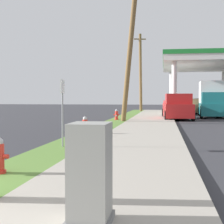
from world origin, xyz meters
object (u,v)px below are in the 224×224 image
utility_cabinet (90,177)px  truck_teal_on_apron (211,100)px  car_white_by_far_pump (181,107)px  car_tan_by_near_pump (190,107)px  utility_pole_midground (130,48)px  fire_hydrant_second (85,126)px  street_sign_post (62,99)px  utility_pole_background (141,72)px  truck_navy_at_forecourt (215,99)px  truck_red_at_far_bay (177,108)px  fire_hydrant_third (116,115)px

utility_cabinet → truck_teal_on_apron: size_ratio=0.19×
car_white_by_far_pump → truck_teal_on_apron: truck_teal_on_apron is taller
car_tan_by_near_pump → truck_teal_on_apron: bearing=-78.9°
utility_pole_midground → utility_cabinet: utility_pole_midground is taller
utility_pole_midground → fire_hydrant_second: bearing=-98.9°
utility_pole_midground → street_sign_post: utility_pole_midground is taller
utility_pole_background → truck_teal_on_apron: bearing=-54.0°
utility_cabinet → car_white_by_far_pump: size_ratio=0.27×
fire_hydrant_second → truck_navy_at_forecourt: truck_navy_at_forecourt is taller
truck_teal_on_apron → car_tan_by_near_pump: bearing=101.1°
street_sign_post → car_white_by_far_pump: street_sign_post is taller
car_tan_by_near_pump → truck_navy_at_forecourt: (3.06, 3.43, 0.77)m
utility_pole_background → truck_red_at_far_bay: 14.32m
truck_navy_at_forecourt → truck_teal_on_apron: same height
truck_teal_on_apron → truck_red_at_far_bay: truck_teal_on_apron is taller
car_tan_by_near_pump → truck_red_at_far_bay: truck_red_at_far_bay is taller
truck_navy_at_forecourt → truck_red_at_far_bay: (-4.81, -14.06, -0.57)m
fire_hydrant_third → truck_navy_at_forecourt: truck_navy_at_forecourt is taller
truck_teal_on_apron → fire_hydrant_third: bearing=-137.2°
fire_hydrant_second → street_sign_post: bearing=-87.1°
utility_cabinet → utility_pole_background: bearing=93.0°
truck_teal_on_apron → utility_pole_background: bearing=126.0°
car_tan_by_near_pump → truck_teal_on_apron: (1.33, -6.74, 0.77)m
fire_hydrant_third → utility_cabinet: size_ratio=0.60×
utility_pole_midground → car_tan_by_near_pump: (4.94, 15.39, -4.15)m
fire_hydrant_second → truck_red_at_far_bay: (4.38, 12.37, 0.47)m
fire_hydrant_second → utility_pole_midground: bearing=81.1°
fire_hydrant_third → car_white_by_far_pump: car_white_by_far_pump is taller
utility_pole_midground → utility_cabinet: size_ratio=7.55×
fire_hydrant_second → truck_teal_on_apron: bearing=65.4°
utility_cabinet → car_white_by_far_pump: 29.84m
utility_pole_background → car_white_by_far_pump: bearing=-54.7°
fire_hydrant_third → utility_pole_midground: 4.90m
truck_red_at_far_bay → car_white_by_far_pump: bearing=85.1°
utility_pole_background → car_white_by_far_pump: size_ratio=1.98×
utility_pole_midground → street_sign_post: 12.03m
car_white_by_far_pump → truck_teal_on_apron: (2.47, -3.24, 0.77)m
utility_pole_midground → utility_pole_background: utility_pole_midground is taller
fire_hydrant_third → car_tan_by_near_pump: size_ratio=0.16×
car_white_by_far_pump → truck_red_at_far_bay: size_ratio=0.83×
utility_cabinet → truck_red_at_far_bay: truck_red_at_far_bay is taller
fire_hydrant_third → truck_red_at_far_bay: size_ratio=0.14×
fire_hydrant_second → truck_navy_at_forecourt: 28.01m
utility_pole_midground → truck_teal_on_apron: (6.27, 8.65, -3.38)m
fire_hydrant_third → car_white_by_far_pump: (4.93, 10.10, 0.28)m
fire_hydrant_second → utility_pole_background: (0.62, 25.66, 4.26)m
fire_hydrant_second → car_tan_by_near_pump: 23.81m
fire_hydrant_third → utility_pole_background: bearing=88.0°
truck_navy_at_forecourt → utility_pole_midground: bearing=-113.0°
fire_hydrant_second → utility_pole_background: 26.02m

